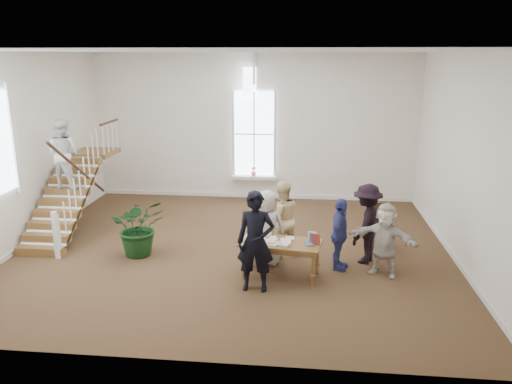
# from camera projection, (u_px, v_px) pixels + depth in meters

# --- Properties ---
(ground) EXTENTS (10.00, 10.00, 0.00)m
(ground) POSITION_uv_depth(u_px,v_px,m) (234.00, 249.00, 11.75)
(ground) COLOR #49331C
(ground) RESTS_ON ground
(room_shell) EXTENTS (10.49, 10.00, 10.00)m
(room_shell) POSITION_uv_depth(u_px,v_px,m) (254.00, 186.00, 15.86)
(room_shell) COLOR silver
(room_shell) RESTS_ON ground
(staircase) EXTENTS (1.10, 4.10, 2.92)m
(staircase) POSITION_uv_depth(u_px,v_px,m) (66.00, 171.00, 12.47)
(staircase) COLOR brown
(staircase) RESTS_ON ground
(library_table) EXTENTS (1.73, 1.06, 0.82)m
(library_table) POSITION_uv_depth(u_px,v_px,m) (279.00, 245.00, 10.14)
(library_table) COLOR brown
(library_table) RESTS_ON ground
(police_officer) EXTENTS (0.73, 0.49, 1.97)m
(police_officer) POSITION_uv_depth(u_px,v_px,m) (256.00, 242.00, 9.47)
(police_officer) COLOR black
(police_officer) RESTS_ON ground
(elderly_woman) EXTENTS (0.83, 0.57, 1.66)m
(elderly_woman) POSITION_uv_depth(u_px,v_px,m) (266.00, 228.00, 10.70)
(elderly_woman) COLOR beige
(elderly_woman) RESTS_ON ground
(person_yellow) EXTENTS (1.03, 0.92, 1.75)m
(person_yellow) POSITION_uv_depth(u_px,v_px,m) (281.00, 219.00, 11.14)
(person_yellow) COLOR #FADB9C
(person_yellow) RESTS_ON ground
(woman_cluster_a) EXTENTS (0.61, 0.98, 1.56)m
(woman_cluster_a) POSITION_uv_depth(u_px,v_px,m) (340.00, 234.00, 10.46)
(woman_cluster_a) COLOR navy
(woman_cluster_a) RESTS_ON ground
(woman_cluster_b) EXTENTS (1.11, 1.31, 1.76)m
(woman_cluster_b) POSITION_uv_depth(u_px,v_px,m) (366.00, 224.00, 10.81)
(woman_cluster_b) COLOR black
(woman_cluster_b) RESTS_ON ground
(woman_cluster_c) EXTENTS (1.49, 1.04, 1.55)m
(woman_cluster_c) POSITION_uv_depth(u_px,v_px,m) (385.00, 240.00, 10.19)
(woman_cluster_c) COLOR beige
(woman_cluster_c) RESTS_ON ground
(floor_plant) EXTENTS (1.50, 1.40, 1.34)m
(floor_plant) POSITION_uv_depth(u_px,v_px,m) (139.00, 227.00, 11.27)
(floor_plant) COLOR #113513
(floor_plant) RESTS_ON ground
(side_chair) EXTENTS (0.55, 0.55, 1.08)m
(side_chair) POSITION_uv_depth(u_px,v_px,m) (378.00, 223.00, 11.70)
(side_chair) COLOR #311C0D
(side_chair) RESTS_ON ground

